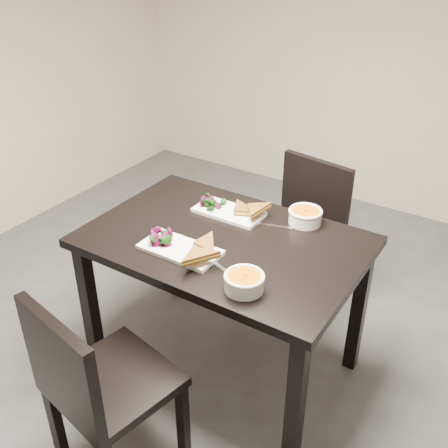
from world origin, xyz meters
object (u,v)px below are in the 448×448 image
object	(u,v)px
table	(224,257)
soup_bowl_far	(305,215)
soup_bowl_near	(244,281)
chair_near	(95,383)
chair_far	(301,227)
plate_near	(180,250)
plate_far	(229,212)

from	to	relation	value
table	soup_bowl_far	distance (m)	0.42
table	soup_bowl_near	size ratio (longest dim) A/B	7.76
chair_near	soup_bowl_far	distance (m)	1.15
chair_far	soup_bowl_far	distance (m)	0.51
table	plate_near	xyz separation A→B (m)	(-0.10, -0.19, 0.11)
table	plate_near	bearing A→B (deg)	-116.99
plate_far	table	bearing A→B (deg)	-63.21
table	soup_bowl_near	world-z (taller)	soup_bowl_near
chair_near	soup_bowl_near	xyz separation A→B (m)	(0.35, 0.48, 0.30)
chair_far	plate_far	bearing A→B (deg)	-99.42
chair_far	plate_far	xyz separation A→B (m)	(-0.17, -0.49, 0.27)
chair_far	soup_bowl_far	bearing A→B (deg)	-55.95
table	chair_near	bearing A→B (deg)	-96.29
chair_near	plate_far	xyz separation A→B (m)	(-0.02, 0.94, 0.27)
chair_near	soup_bowl_far	world-z (taller)	chair_near
chair_far	plate_far	world-z (taller)	chair_far
table	chair_far	bearing A→B (deg)	84.37
plate_near	plate_far	world-z (taller)	same
plate_near	soup_bowl_far	distance (m)	0.60
plate_far	soup_bowl_far	xyz separation A→B (m)	(0.34, 0.11, 0.03)
chair_far	chair_near	bearing A→B (deg)	-86.61
table	plate_near	size ratio (longest dim) A/B	3.50
table	chair_far	distance (m)	0.71
soup_bowl_near	soup_bowl_far	distance (m)	0.58
chair_far	plate_far	distance (m)	0.59
soup_bowl_near	plate_near	bearing A→B (deg)	167.19
plate_near	table	bearing A→B (deg)	63.01
plate_near	plate_far	bearing A→B (deg)	90.36
soup_bowl_far	plate_near	bearing A→B (deg)	-124.02
plate_far	soup_bowl_far	bearing A→B (deg)	18.53
soup_bowl_near	plate_far	bearing A→B (deg)	127.82
plate_near	soup_bowl_far	xyz separation A→B (m)	(0.34, 0.50, 0.03)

